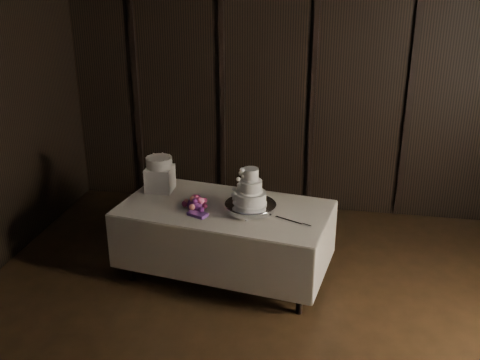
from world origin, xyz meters
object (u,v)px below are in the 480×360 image
cake_stand (250,208)px  small_cake (159,162)px  display_table (225,239)px  box_pedestal (160,179)px  bouquet (196,204)px  wedding_cake (248,190)px

cake_stand → small_cake: size_ratio=1.83×
display_table → box_pedestal: (-0.73, 0.29, 0.47)m
display_table → small_cake: 1.02m
cake_stand → bouquet: bearing=-175.8°
cake_stand → small_cake: small_cake is taller
bouquet → small_cake: bearing=139.9°
cake_stand → wedding_cake: bearing=-150.3°
box_pedestal → small_cake: small_cake is taller
display_table → cake_stand: cake_stand is taller
display_table → cake_stand: bearing=-7.6°
cake_stand → wedding_cake: (-0.03, -0.01, 0.18)m
wedding_cake → bouquet: bearing=163.3°
display_table → wedding_cake: wedding_cake is taller
display_table → bouquet: (-0.25, -0.11, 0.41)m
cake_stand → display_table: bearing=163.7°
cake_stand → wedding_cake: size_ratio=1.38×
box_pedestal → small_cake: (0.00, 0.00, 0.18)m
display_table → box_pedestal: 0.92m
display_table → bouquet: bearing=-147.1°
cake_stand → bouquet: (-0.52, -0.04, 0.02)m
display_table → small_cake: bearing=167.2°
cake_stand → bouquet: 0.52m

